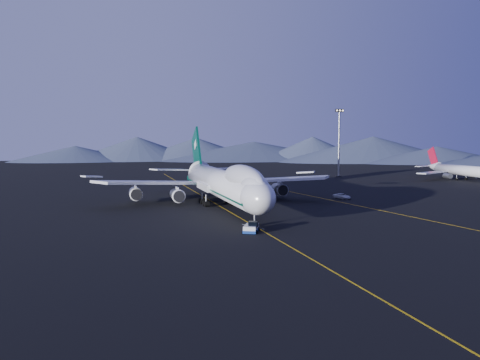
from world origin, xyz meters
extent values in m
plane|color=black|center=(0.00, 0.00, 0.00)|extent=(500.00, 500.00, 0.00)
cube|color=gold|center=(0.00, 0.00, 0.01)|extent=(0.25, 220.00, 0.01)
cube|color=gold|center=(30.00, 10.00, 0.01)|extent=(28.08, 198.09, 0.01)
cone|color=#3F4A61|center=(-40.81, 231.43, 6.00)|extent=(100.00, 100.00, 12.00)
cone|color=#3F4A61|center=(36.76, 232.11, 6.00)|extent=(100.00, 100.00, 12.00)
cone|color=#3F4A61|center=(110.33, 207.49, 6.00)|extent=(100.00, 100.00, 12.00)
cone|color=#3F4A61|center=(171.87, 160.27, 6.00)|extent=(100.00, 100.00, 12.00)
cylinder|color=silver|center=(0.00, 0.00, 5.60)|extent=(6.50, 56.00, 6.50)
ellipsoid|color=silver|center=(0.00, -28.00, 5.60)|extent=(6.50, 10.40, 6.50)
ellipsoid|color=silver|center=(0.00, -18.50, 8.10)|extent=(5.13, 25.16, 5.85)
cube|color=black|center=(0.00, -30.00, 6.80)|extent=(3.60, 1.61, 1.29)
cone|color=silver|center=(0.00, 33.00, 6.40)|extent=(6.50, 12.00, 6.50)
cube|color=#043E2E|center=(0.00, 1.00, 4.70)|extent=(6.24, 60.00, 1.10)
cube|color=silver|center=(0.00, 5.50, 4.50)|extent=(7.50, 13.00, 1.60)
cube|color=silver|center=(-14.50, 11.50, 5.20)|extent=(30.62, 23.28, 2.83)
cube|color=silver|center=(14.50, 11.50, 5.20)|extent=(30.62, 23.28, 2.83)
cylinder|color=slate|center=(-9.50, 7.50, 2.40)|extent=(2.90, 5.50, 2.90)
cylinder|color=slate|center=(-19.00, 14.00, 2.40)|extent=(2.90, 5.50, 2.90)
cylinder|color=slate|center=(9.50, 7.50, 2.40)|extent=(2.90, 5.50, 2.90)
cylinder|color=slate|center=(19.00, 14.00, 2.40)|extent=(2.90, 5.50, 2.90)
cube|color=#043E2E|center=(0.00, 32.00, 11.40)|extent=(0.55, 14.11, 15.94)
cube|color=silver|center=(-7.50, 34.50, 6.80)|extent=(12.39, 9.47, 0.98)
cube|color=silver|center=(7.50, 34.50, 6.80)|extent=(12.39, 9.47, 0.98)
cylinder|color=black|center=(0.00, -26.50, 0.55)|extent=(0.90, 1.10, 1.10)
cube|color=silver|center=(-2.36, -32.21, 0.74)|extent=(3.81, 4.87, 1.09)
cube|color=navy|center=(-2.36, -32.21, 0.35)|extent=(3.98, 5.09, 0.49)
cube|color=black|center=(-2.36, -32.21, 1.53)|extent=(2.10, 2.10, 0.89)
cylinder|color=silver|center=(103.33, 47.05, 3.68)|extent=(3.89, 32.73, 3.89)
cone|color=silver|center=(103.33, 66.48, 4.09)|extent=(3.89, 7.16, 3.89)
cube|color=silver|center=(93.10, 52.16, 2.86)|extent=(17.18, 11.60, 0.36)
cube|color=silver|center=(113.56, 52.16, 2.86)|extent=(17.18, 11.60, 0.36)
cylinder|color=slate|center=(97.70, 49.61, 1.64)|extent=(1.94, 3.58, 1.94)
cylinder|color=slate|center=(108.95, 49.61, 1.64)|extent=(1.94, 3.58, 1.94)
cube|color=#A60F2A|center=(103.33, 67.00, 7.98)|extent=(0.36, 6.97, 8.24)
imported|color=silver|center=(34.60, 7.95, 0.72)|extent=(3.70, 5.63, 1.44)
cylinder|color=black|center=(65.76, 75.23, 0.21)|extent=(2.52, 2.52, 0.42)
cylinder|color=slate|center=(65.76, 75.23, 13.10)|extent=(0.73, 0.73, 26.20)
cube|color=black|center=(65.76, 75.23, 26.51)|extent=(3.35, 0.84, 1.26)
camera|label=1|loc=(-28.41, -120.98, 17.16)|focal=40.00mm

